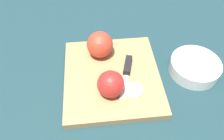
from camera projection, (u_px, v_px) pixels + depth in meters
ground_plane at (112, 79)px, 0.70m from camera, size 4.00×4.00×0.00m
cutting_board at (112, 76)px, 0.69m from camera, size 0.36×0.34×0.02m
apple_half_left at (100, 45)px, 0.71m from camera, size 0.09×0.09×0.09m
apple_half_right at (111, 84)px, 0.61m from camera, size 0.08×0.08×0.08m
knife at (127, 68)px, 0.69m from camera, size 0.15×0.08×0.02m
apple_slice at (133, 90)px, 0.64m from camera, size 0.06×0.06×0.01m
bowl at (195, 66)px, 0.70m from camera, size 0.16×0.16×0.05m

